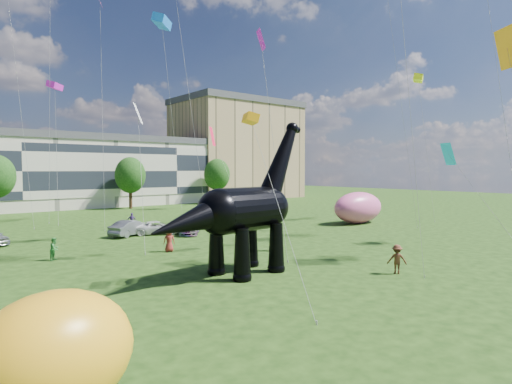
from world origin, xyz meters
TOP-DOWN VIEW (x-y plane):
  - ground at (0.00, 0.00)m, footprint 220.00×220.00m
  - terrace_row at (-8.00, 62.00)m, footprint 78.00×11.00m
  - apartment_block at (40.00, 65.00)m, footprint 28.00×18.00m
  - tree_mid_right at (8.00, 53.00)m, footprint 5.20×5.20m
  - tree_far_right at (26.00, 53.00)m, footprint 5.20×5.20m
  - dinosaur_sculpture at (-5.38, 3.88)m, footprint 12.98×4.12m
  - car_grey at (-4.29, 23.82)m, footprint 5.15×3.59m
  - car_white at (-1.71, 23.01)m, footprint 5.39×4.08m
  - car_dark at (0.85, 20.89)m, footprint 4.20×4.82m
  - gazebo_near at (14.16, 27.50)m, footprint 4.20×4.20m
  - gazebo_far at (12.57, 27.76)m, footprint 3.71×3.71m
  - inflatable_pink at (21.93, 15.42)m, footprint 7.94×4.02m
  - inflatable_yellow at (-18.92, -5.59)m, footprint 5.14×4.35m
  - visitors at (-0.98, 16.59)m, footprint 45.86×38.98m

SIDE VIEW (x-z plane):
  - ground at x=0.00m, z-range 0.00..0.00m
  - car_dark at x=0.85m, z-range 0.00..1.33m
  - car_white at x=-1.71m, z-range 0.00..1.36m
  - car_grey at x=-4.29m, z-range 0.00..1.61m
  - visitors at x=-0.98m, z-range -0.05..1.85m
  - gazebo_near at x=14.16m, z-range 0.48..2.88m
  - gazebo_far at x=12.57m, z-range 0.50..2.94m
  - inflatable_yellow at x=-18.92m, z-range 0.00..3.46m
  - inflatable_pink at x=21.93m, z-range 0.00..3.95m
  - dinosaur_sculpture at x=-5.38m, z-range -1.29..9.27m
  - terrace_row at x=-8.00m, z-range 0.00..12.00m
  - tree_mid_right at x=8.00m, z-range 1.57..11.01m
  - tree_far_right at x=26.00m, z-range 1.57..11.01m
  - apartment_block at x=40.00m, z-range 0.00..22.00m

